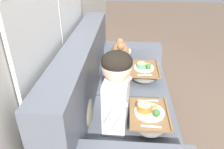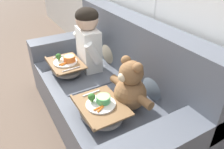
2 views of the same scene
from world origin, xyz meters
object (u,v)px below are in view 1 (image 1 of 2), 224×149
(throw_pillow_behind_teddy, at_px, (97,63))
(child_figure, at_px, (117,87))
(couch, at_px, (113,104))
(teddy_bear, at_px, (121,62))
(lap_tray_child, at_px, (149,118))
(lap_tray_teddy, at_px, (144,72))
(throw_pillow_behind_child, at_px, (84,106))

(throw_pillow_behind_teddy, xyz_separation_m, child_figure, (-0.74, -0.25, 0.18))
(couch, distance_m, teddy_bear, 0.46)
(lap_tray_child, relative_size, lap_tray_teddy, 0.97)
(throw_pillow_behind_child, relative_size, lap_tray_child, 0.88)
(couch, relative_size, throw_pillow_behind_child, 5.52)
(teddy_bear, relative_size, lap_tray_teddy, 1.12)
(throw_pillow_behind_child, bearing_deg, couch, -28.66)
(lap_tray_teddy, bearing_deg, couch, 141.13)
(throw_pillow_behind_child, bearing_deg, lap_tray_teddy, -34.07)
(throw_pillow_behind_teddy, distance_m, child_figure, 0.80)
(couch, distance_m, lap_tray_child, 0.50)
(teddy_bear, height_order, lap_tray_teddy, teddy_bear)
(couch, bearing_deg, lap_tray_teddy, -38.87)
(child_figure, distance_m, teddy_bear, 0.76)
(child_figure, height_order, lap_tray_teddy, child_figure)
(throw_pillow_behind_child, height_order, teddy_bear, teddy_bear)
(throw_pillow_behind_child, bearing_deg, child_figure, -90.02)
(throw_pillow_behind_child, bearing_deg, lap_tray_child, -90.01)
(couch, relative_size, throw_pillow_behind_teddy, 5.78)
(child_figure, height_order, teddy_bear, child_figure)
(throw_pillow_behind_child, height_order, child_figure, child_figure)
(child_figure, relative_size, lap_tray_child, 1.56)
(throw_pillow_behind_teddy, height_order, lap_tray_child, throw_pillow_behind_teddy)
(throw_pillow_behind_child, bearing_deg, teddy_bear, -18.87)
(throw_pillow_behind_child, relative_size, lap_tray_teddy, 0.86)
(throw_pillow_behind_child, distance_m, child_figure, 0.31)
(throw_pillow_behind_teddy, xyz_separation_m, lap_tray_child, (-0.74, -0.50, -0.09))
(throw_pillow_behind_teddy, bearing_deg, teddy_bear, -89.88)
(child_figure, bearing_deg, couch, 7.12)
(teddy_bear, bearing_deg, throw_pillow_behind_child, 161.13)
(couch, distance_m, child_figure, 0.57)
(couch, xyz_separation_m, teddy_bear, (0.37, -0.05, 0.26))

